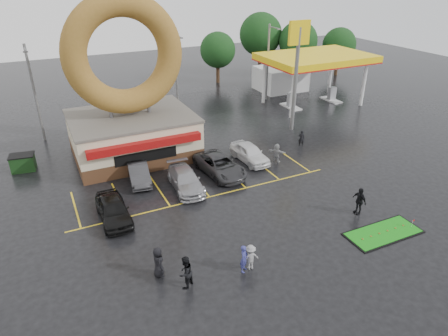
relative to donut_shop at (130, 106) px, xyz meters
name	(u,v)px	position (x,y,z in m)	size (l,w,h in m)	color
ground	(231,221)	(3.00, -12.97, -4.46)	(120.00, 120.00, 0.00)	black
donut_shop	(130,106)	(0.00, 0.00, 0.00)	(10.20, 8.70, 13.50)	#472B19
gas_station	(300,68)	(23.00, 7.97, -0.77)	(12.30, 13.65, 5.90)	silver
shell_sign	(297,56)	(16.00, -0.97, 2.91)	(2.20, 0.36, 10.60)	slate
streetlight_left	(34,92)	(-7.00, 6.95, 0.32)	(0.40, 2.21, 9.00)	slate
streetlight_mid	(177,73)	(7.00, 7.95, 0.32)	(0.40, 2.21, 9.00)	slate
streetlight_right	(268,61)	(19.00, 8.95, 0.32)	(0.40, 2.21, 9.00)	slate
tree_far_a	(298,41)	(29.00, 17.03, 0.72)	(5.60, 5.60, 8.00)	#332114
tree_far_b	(339,45)	(35.00, 15.03, 0.07)	(4.90, 4.90, 7.00)	#332114
tree_far_c	(261,34)	(25.00, 21.03, 1.37)	(6.30, 6.30, 9.00)	#332114
tree_far_d	(218,50)	(17.00, 19.03, 0.07)	(4.90, 4.90, 7.00)	#332114
car_black	(113,209)	(-3.84, -9.47, -3.68)	(1.85, 4.60, 1.57)	black
car_dgrey	(139,173)	(-0.96, -4.97, -3.76)	(1.48, 4.25, 1.40)	#2D2D30
car_silver	(186,180)	(1.90, -7.62, -3.75)	(1.99, 4.89, 1.42)	#98989C
car_grey	(220,165)	(5.21, -6.62, -3.72)	(2.48, 5.38, 1.50)	#323235
car_white	(250,153)	(8.51, -5.60, -3.71)	(1.79, 4.45, 1.52)	silver
person_blue	(244,259)	(1.51, -17.57, -3.63)	(0.61, 0.40, 1.67)	navy
person_blackjkt	(185,272)	(-1.78, -17.31, -3.53)	(0.91, 0.71, 1.87)	black
person_hoodie	(250,257)	(1.91, -17.55, -3.69)	(1.00, 0.58, 1.55)	gray
person_bystander	(158,262)	(-2.78, -15.87, -3.57)	(0.87, 0.57, 1.79)	black
person_cameraman	(359,201)	(11.19, -15.84, -3.50)	(1.13, 0.47, 1.92)	black
person_walker_near	(277,153)	(10.50, -6.72, -3.64)	(1.52, 0.48, 1.64)	gray
person_walker_far	(301,138)	(14.35, -4.90, -3.69)	(0.57, 0.37, 1.56)	black
dumpster	(23,163)	(-8.97, 0.91, -3.81)	(1.80, 1.20, 1.30)	#183A16
putting_green	(383,233)	(11.03, -18.35, -4.42)	(4.99, 2.20, 0.62)	black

